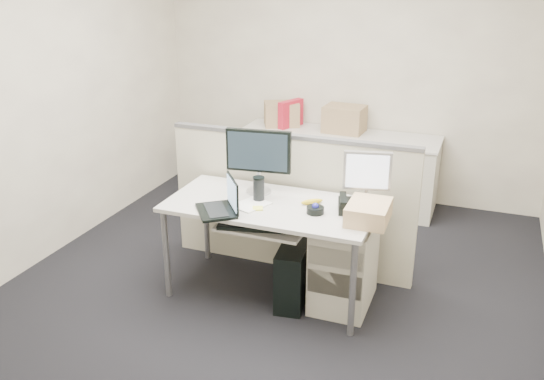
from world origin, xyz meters
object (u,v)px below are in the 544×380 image
at_px(desk, 271,212).
at_px(desk_phone, 355,206).
at_px(laptop, 215,196).
at_px(monitor_main, 259,162).

relative_size(desk, desk_phone, 6.43).
xyz_separation_m(desk, laptop, (-0.30, -0.28, 0.19)).
bearing_deg(desk_phone, desk, 171.81).
bearing_deg(laptop, desk_phone, 74.87).
bearing_deg(desk_phone, monitor_main, 156.77).
distance_m(desk, laptop, 0.45).
distance_m(monitor_main, desk_phone, 0.80).
height_order(desk, desk_phone, desk_phone).
bearing_deg(monitor_main, desk_phone, -14.61).
bearing_deg(monitor_main, laptop, -113.52).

